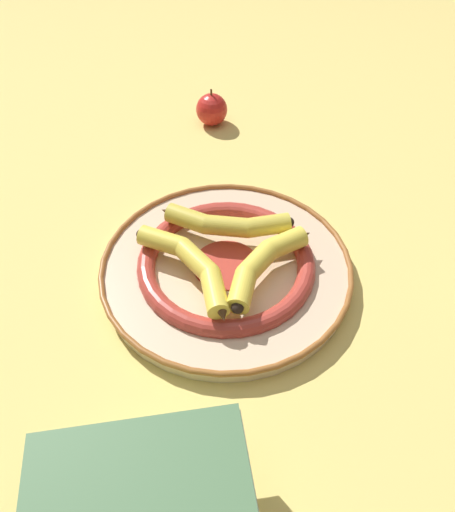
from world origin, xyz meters
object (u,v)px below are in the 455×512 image
at_px(banana_a, 263,263).
at_px(banana_b, 192,265).
at_px(book_stack, 147,511).
at_px(apple, 212,110).
at_px(banana_c, 225,223).
at_px(decorative_bowl, 228,267).

distance_m(banana_a, banana_b, 0.10).
relative_size(book_stack, apple, 3.10).
bearing_deg(banana_a, book_stack, 14.82).
bearing_deg(banana_a, banana_b, -51.74).
xyz_separation_m(book_stack, apple, (0.77, -0.01, -0.02)).
bearing_deg(banana_a, banana_c, -110.05).
relative_size(decorative_bowl, banana_b, 2.23).
relative_size(decorative_bowl, apple, 4.90).
bearing_deg(apple, banana_c, -173.14).
xyz_separation_m(banana_b, book_stack, (-0.32, 0.01, 0.00)).
relative_size(banana_b, book_stack, 0.71).
height_order(decorative_bowl, banana_c, banana_c).
distance_m(decorative_bowl, banana_b, 0.07).
bearing_deg(book_stack, banana_a, 53.33).
bearing_deg(book_stack, banana_b, 70.07).
bearing_deg(decorative_bowl, banana_a, -114.83).
bearing_deg(banana_b, apple, -41.21).
bearing_deg(apple, book_stack, 179.11).
bearing_deg(decorative_bowl, book_stack, 169.97).
bearing_deg(banana_c, apple, 101.70).
xyz_separation_m(banana_b, apple, (0.45, 0.00, -0.02)).
relative_size(banana_a, book_stack, 0.68).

